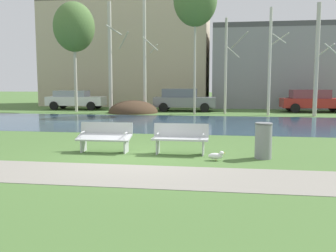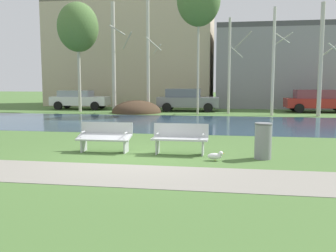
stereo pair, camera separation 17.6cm
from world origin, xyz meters
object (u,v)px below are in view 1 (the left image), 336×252
bench_left (105,136)px  parked_van_nearest_white (75,99)px  parked_sedan_second_grey (183,100)px  parked_hatch_third_red (313,100)px  trash_bin (263,140)px  seagull (216,156)px  bench_right (180,138)px

bench_left → parked_van_nearest_white: 18.59m
parked_sedan_second_grey → parked_hatch_third_red: 9.05m
trash_bin → parked_van_nearest_white: bearing=125.8°
bench_left → seagull: bearing=-13.1°
bench_left → trash_bin: bearing=-3.6°
parked_sedan_second_grey → trash_bin: bearing=-76.6°
bench_right → parked_van_nearest_white: parked_van_nearest_white is taller
parked_hatch_third_red → bench_left: bearing=-120.0°
trash_bin → seagull: size_ratio=2.18×
seagull → parked_van_nearest_white: parked_van_nearest_white is taller
bench_right → seagull: size_ratio=3.57×
bench_right → parked_van_nearest_white: bearing=120.9°
parked_hatch_third_red → bench_right: bearing=-113.8°
seagull → parked_sedan_second_grey: bearing=99.0°
bench_right → seagull: 1.33m
bench_left → parked_sedan_second_grey: parked_sedan_second_grey is taller
bench_left → parked_hatch_third_red: size_ratio=0.35×
parked_van_nearest_white → seagull: bearing=-57.7°
bench_right → parked_van_nearest_white: 19.65m
bench_left → parked_van_nearest_white: bearing=114.9°
parked_van_nearest_white → parked_hatch_third_red: 17.46m
bench_left → bench_right: bearing=0.0°
trash_bin → seagull: trash_bin is taller
parked_sedan_second_grey → parked_hatch_third_red: (9.04, 0.39, -0.02)m
trash_bin → parked_hatch_third_red: parked_hatch_third_red is taller
trash_bin → seagull: (-1.25, -0.48, -0.37)m
bench_left → parked_hatch_third_red: 19.27m
seagull → bench_right: bearing=143.7°
bench_right → bench_left: bearing=180.0°
parked_van_nearest_white → parked_sedan_second_grey: (8.41, -0.56, 0.06)m
parked_van_nearest_white → parked_sedan_second_grey: bearing=-3.8°
bench_right → parked_van_nearest_white: size_ratio=0.36×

